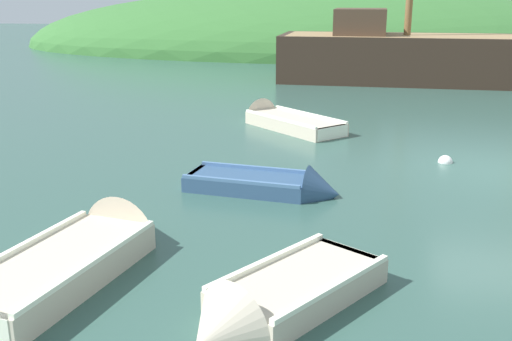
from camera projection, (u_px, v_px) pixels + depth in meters
The scene contains 8 objects.
ground_plane at pixel (498, 171), 13.28m from camera, with size 120.00×120.00×0.00m, color #33564C.
shore_hill at pixel (319, 47), 43.72m from camera, with size 43.80×22.77×8.20m, color #387033.
sailing_ship at pixel (457, 65), 26.02m from camera, with size 18.24×4.13×12.97m.
rowboat_far at pixel (280, 122), 17.76m from camera, with size 3.65×3.53×1.15m.
rowboat_portside at pixel (274, 188), 11.81m from camera, with size 3.13×1.44×1.02m.
rowboat_near_dock at pixel (273, 305), 7.34m from camera, with size 2.55×3.07×1.10m.
rowboat_center at pixel (85, 256), 8.65m from camera, with size 1.94×3.92×1.23m.
buoy_white at pixel (445, 162), 13.93m from camera, with size 0.33×0.33×0.33m, color white.
Camera 1 is at (-3.06, -13.47, 3.76)m, focal length 42.30 mm.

